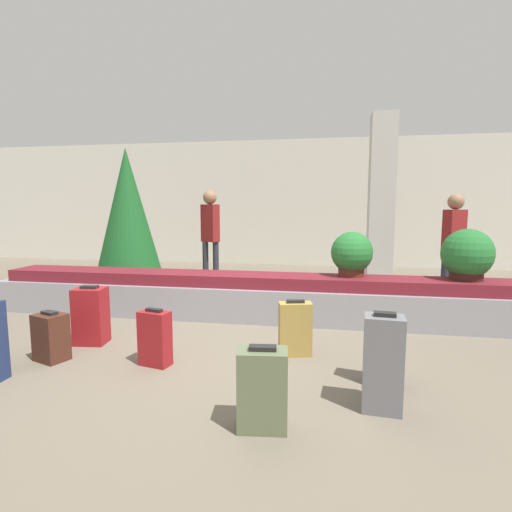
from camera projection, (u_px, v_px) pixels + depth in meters
The scene contains 16 objects.
ground_plane at pixel (234, 352), 4.16m from camera, with size 18.00×18.00×0.00m, color #6B6051.
back_wall at pixel (291, 203), 10.24m from camera, with size 18.00×0.06×3.20m.
carousel at pixel (256, 297), 5.43m from camera, with size 7.48×0.71×0.60m.
pillar at pixel (381, 202), 7.42m from camera, with size 0.45×0.45×3.20m.
suitcase_0 at pixel (263, 389), 2.71m from camera, with size 0.36×0.25×0.59m.
suitcase_1 at pixel (383, 363), 2.94m from camera, with size 0.30×0.24×0.75m.
suitcase_2 at pixel (91, 316), 4.41m from camera, with size 0.35×0.29×0.65m.
suitcase_4 at pixel (295, 329), 4.06m from camera, with size 0.36×0.24×0.58m.
suitcase_5 at pixel (381, 351), 3.40m from camera, with size 0.30×0.22×0.60m.
suitcase_6 at pixel (155, 338), 3.80m from camera, with size 0.32×0.22×0.55m.
suitcase_7 at pixel (51, 337), 3.93m from camera, with size 0.36×0.32×0.50m.
potted_plant_0 at pixel (352, 254), 5.24m from camera, with size 0.54×0.54×0.58m.
potted_plant_1 at pixel (467, 255), 4.97m from camera, with size 0.62×0.62×0.64m.
traveler_0 at pixel (210, 229), 7.38m from camera, with size 0.37×0.31×1.80m.
traveler_1 at pixel (454, 239), 6.08m from camera, with size 0.37×0.32×1.71m.
decorated_tree at pixel (128, 216), 6.97m from camera, with size 1.21×1.21×2.52m.
Camera 1 is at (0.94, -3.90, 1.51)m, focal length 28.00 mm.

